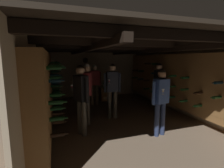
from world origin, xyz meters
name	(u,v)px	position (x,y,z in m)	size (l,w,h in m)	color
ground_plane	(116,117)	(0.00, 0.00, 0.00)	(8.40, 8.40, 0.00)	#7A6651
room_shell	(114,73)	(0.00, 0.27, 1.42)	(4.72, 6.52, 2.41)	tan
wine_crate_stack	(106,94)	(0.29, 2.20, 0.30)	(0.52, 0.35, 0.60)	olive
display_bottle	(103,85)	(0.18, 2.16, 0.74)	(0.08, 0.08, 0.35)	#143819
person_host_center	(112,85)	(-0.17, -0.08, 1.07)	(0.53, 0.33, 1.75)	#4C473D
person_guest_near_left	(81,93)	(-1.27, -0.96, 1.07)	(0.43, 0.49, 1.75)	#4C473D
person_guest_rear_center	(111,82)	(0.21, 1.17, 0.98)	(0.54, 0.33, 1.63)	#2D2D33
person_guest_near_right	(161,96)	(0.55, -1.61, 1.00)	(0.53, 0.37, 1.66)	#232D4C
person_guest_mid_right	(159,82)	(1.63, 0.07, 1.06)	(0.33, 0.54, 1.74)	#2D2D33
person_guest_mid_left	(87,88)	(-1.00, -0.31, 1.08)	(0.33, 0.54, 1.76)	#4C473D
person_guest_far_left	(95,81)	(-0.35, 1.65, 1.00)	(0.54, 0.34, 1.65)	brown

